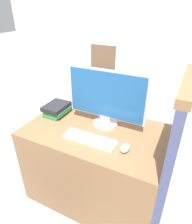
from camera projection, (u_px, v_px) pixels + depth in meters
The scene contains 9 objects.
ground_plane at pixel (77, 223), 1.65m from camera, with size 20.00×20.00×0.00m, color #93999E.
wall_back at pixel (182, 11), 5.14m from camera, with size 12.00×0.06×2.80m.
desk at pixel (96, 164), 1.75m from camera, with size 1.11×0.68×0.73m.
carrel_divider at pixel (169, 164), 1.36m from camera, with size 0.07×0.62×1.25m.
monitor at pixel (106, 98), 1.52m from camera, with size 0.63×0.20×0.46m.
keyboard at pixel (90, 139), 1.45m from camera, with size 0.40×0.12×0.02m.
mouse at pixel (125, 148), 1.34m from camera, with size 0.06×0.10×0.04m.
book_stack at pixel (57, 109), 1.77m from camera, with size 0.18×0.24×0.09m.
far_chair at pixel (100, 74), 3.39m from camera, with size 0.44×0.44×0.99m.
Camera 1 is at (0.59, -0.83, 1.61)m, focal length 32.00 mm.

